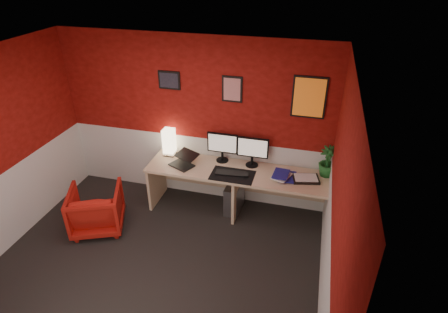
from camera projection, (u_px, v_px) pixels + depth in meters
ground at (152, 271)px, 4.50m from camera, size 4.00×3.50×0.01m
ceiling at (124, 71)px, 3.27m from camera, size 4.00×3.50×0.01m
wall_back at (194, 122)px, 5.36m from camera, size 4.00×0.01×2.50m
wall_right at (335, 218)px, 3.44m from camera, size 0.01×3.50×2.50m
wainscot_back at (196, 166)px, 5.73m from camera, size 4.00×0.01×1.00m
wainscot_left at (4, 213)px, 4.70m from camera, size 0.01×3.50×1.00m
wainscot_right at (324, 275)px, 3.81m from camera, size 0.01×3.50×1.00m
desk at (237, 192)px, 5.34m from camera, size 2.60×0.65×0.73m
shoji_lamp at (169, 143)px, 5.47m from camera, size 0.16×0.16×0.40m
laptop at (181, 159)px, 5.23m from camera, size 0.40×0.35×0.22m
monitor_left at (222, 143)px, 5.27m from camera, size 0.45×0.06×0.58m
monitor_right at (253, 148)px, 5.15m from camera, size 0.45×0.06×0.58m
desk_mat at (232, 175)px, 5.06m from camera, size 0.60×0.38×0.01m
keyboard at (231, 173)px, 5.08m from camera, size 0.43×0.18×0.02m
mouse at (246, 175)px, 5.02m from camera, size 0.08×0.11×0.03m
book_bottom at (279, 176)px, 5.02m from camera, size 0.23×0.31×0.03m
book_middle at (275, 174)px, 5.02m from camera, size 0.29×0.33×0.02m
book_top at (273, 173)px, 5.00m from camera, size 0.23×0.29×0.03m
zen_tray at (306, 179)px, 4.95m from camera, size 0.40×0.32×0.03m
potted_plant at (328, 162)px, 4.96m from camera, size 0.25×0.25×0.43m
pc_tower at (234, 197)px, 5.48m from camera, size 0.23×0.46×0.45m
armchair at (97, 209)px, 5.08m from camera, size 0.89×0.90×0.63m
art_left at (169, 80)px, 5.12m from camera, size 0.32×0.02×0.26m
art_center at (232, 89)px, 4.95m from camera, size 0.28×0.02×0.36m
art_right at (309, 97)px, 4.73m from camera, size 0.44×0.02×0.56m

